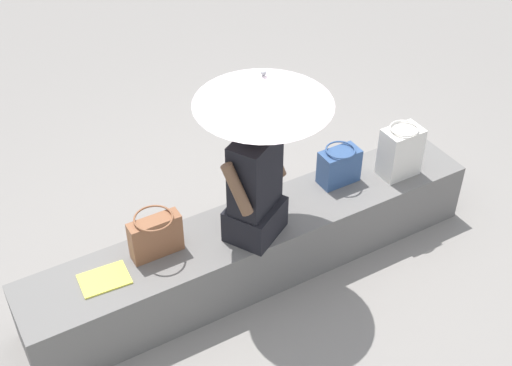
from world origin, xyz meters
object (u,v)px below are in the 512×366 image
at_px(parasol, 263,90).
at_px(shoulder_bag_spare, 339,166).
at_px(person_seated, 255,183).
at_px(handbag_black, 156,235).
at_px(tote_bag_canvas, 401,151).
at_px(magazine, 105,280).

bearing_deg(parasol, shoulder_bag_spare, 11.37).
bearing_deg(parasol, person_seated, -157.93).
distance_m(handbag_black, tote_bag_canvas, 1.75).
relative_size(parasol, handbag_black, 3.52).
height_order(tote_bag_canvas, magazine, tote_bag_canvas).
distance_m(person_seated, parasol, 0.60).
height_order(parasol, tote_bag_canvas, parasol).
relative_size(person_seated, parasol, 0.81).
bearing_deg(magazine, shoulder_bag_spare, 6.42).
distance_m(handbag_black, shoulder_bag_spare, 1.34).
height_order(tote_bag_canvas, shoulder_bag_spare, tote_bag_canvas).
xyz_separation_m(tote_bag_canvas, magazine, (-2.10, 0.05, -0.18)).
xyz_separation_m(person_seated, shoulder_bag_spare, (0.74, 0.16, -0.26)).
relative_size(person_seated, tote_bag_canvas, 2.40).
height_order(parasol, magazine, parasol).
height_order(person_seated, tote_bag_canvas, person_seated).
bearing_deg(shoulder_bag_spare, magazine, -177.19).
bearing_deg(magazine, parasol, 0.68).
distance_m(shoulder_bag_spare, magazine, 1.70).
xyz_separation_m(person_seated, parasol, (0.07, 0.03, 0.60)).
xyz_separation_m(handbag_black, shoulder_bag_spare, (1.34, 0.03, -0.01)).
distance_m(parasol, tote_bag_canvas, 1.35).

